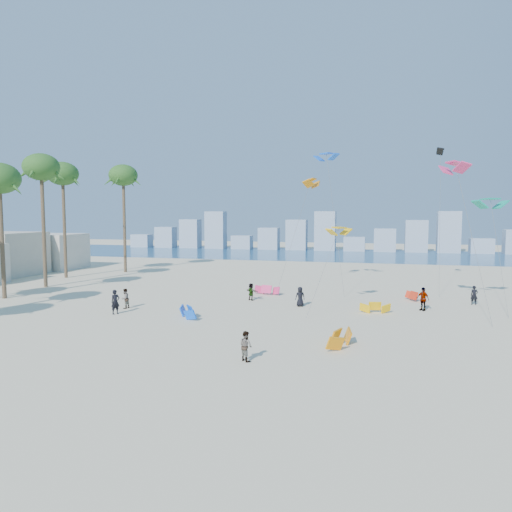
# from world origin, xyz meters

# --- Properties ---
(ground) EXTENTS (220.00, 220.00, 0.00)m
(ground) POSITION_xyz_m (0.00, 0.00, 0.00)
(ground) COLOR beige
(ground) RESTS_ON ground
(ocean) EXTENTS (220.00, 220.00, 0.00)m
(ocean) POSITION_xyz_m (0.00, 72.00, 0.01)
(ocean) COLOR navy
(ocean) RESTS_ON ground
(kitesurfer_near) EXTENTS (0.78, 0.84, 1.93)m
(kitesurfer_near) POSITION_xyz_m (-7.45, 12.31, 0.96)
(kitesurfer_near) COLOR black
(kitesurfer_near) RESTS_ON ground
(kitesurfer_mid) EXTENTS (1.00, 0.97, 1.62)m
(kitesurfer_mid) POSITION_xyz_m (5.68, 3.36, 0.81)
(kitesurfer_mid) COLOR gray
(kitesurfer_mid) RESTS_ON ground
(kitesurfers_far) EXTENTS (32.83, 9.60, 1.92)m
(kitesurfers_far) POSITION_xyz_m (10.42, 19.09, 0.86)
(kitesurfers_far) COLOR black
(kitesurfers_far) RESTS_ON ground
(grounded_kites) EXTENTS (27.01, 19.62, 0.94)m
(grounded_kites) POSITION_xyz_m (9.42, 16.15, 0.42)
(grounded_kites) COLOR blue
(grounded_kites) RESTS_ON ground
(flying_kites) EXTENTS (23.89, 28.20, 14.95)m
(flying_kites) POSITION_xyz_m (15.25, 23.40, 10.44)
(flying_kites) COLOR yellow
(flying_kites) RESTS_ON ground
(distant_skyline) EXTENTS (85.00, 3.00, 8.40)m
(distant_skyline) POSITION_xyz_m (-1.19, 82.00, 3.09)
(distant_skyline) COLOR #9EADBF
(distant_skyline) RESTS_ON ground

